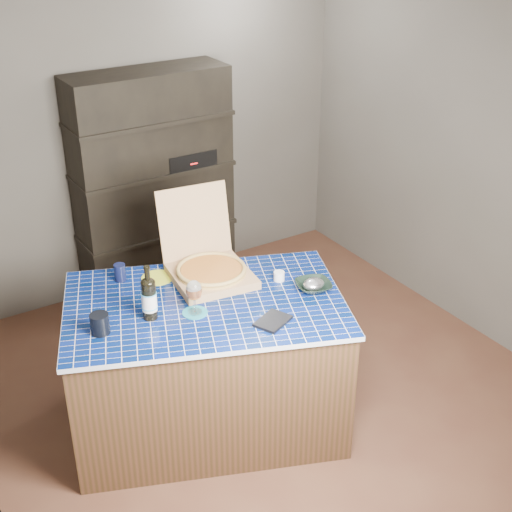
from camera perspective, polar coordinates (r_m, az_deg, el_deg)
room at (r=4.20m, az=0.28°, el=3.21°), size 3.50×3.50×3.50m
shelving_unit at (r=5.58m, az=-8.14°, el=5.51°), size 1.20×0.41×1.80m
kitchen_island at (r=4.32m, az=-3.93°, el=-8.61°), size 1.84×1.52×0.87m
pizza_box at (r=4.29m, az=-3.75°, el=-0.93°), size 0.52×0.60×0.49m
mead_bottle at (r=3.91m, az=-8.55°, el=-3.34°), size 0.09×0.09×0.32m
teal_trivet at (r=3.98m, az=-4.90°, el=-4.54°), size 0.14×0.14×0.01m
wine_glass at (r=3.91m, az=-4.98°, el=-2.81°), size 0.09×0.09×0.20m
tumbler at (r=3.87m, az=-12.39°, el=-5.32°), size 0.10×0.10×0.11m
dvd_case at (r=3.89m, az=1.36°, el=-5.22°), size 0.24×0.21×0.02m
bowl at (r=4.19m, az=4.62°, el=-2.42°), size 0.25×0.25×0.05m
foil_contents at (r=4.18m, az=4.63°, el=-2.25°), size 0.13×0.11×0.06m
white_jar at (r=4.28m, az=1.86°, el=-1.62°), size 0.07×0.07×0.06m
navy_cup at (r=4.34m, az=-10.83°, el=-1.30°), size 0.07×0.07×0.11m
green_trivet at (r=4.35m, az=-7.90°, el=-1.73°), size 0.19×0.19×0.01m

